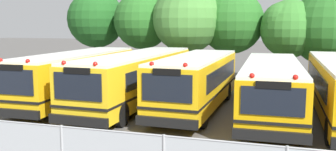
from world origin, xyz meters
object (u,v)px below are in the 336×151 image
tree_0 (95,18)px  tree_2 (185,16)px  tree_4 (288,27)px  school_bus_0 (77,75)px  tree_5 (328,27)px  school_bus_2 (197,80)px  tree_1 (145,19)px  school_bus_3 (272,85)px  tree_3 (231,21)px  school_bus_1 (137,76)px

tree_0 → tree_2: (8.46, -1.99, 0.07)m
tree_4 → school_bus_0: bearing=-139.7°
tree_5 → tree_2: bearing=-176.2°
school_bus_0 → school_bus_2: 6.62m
tree_1 → tree_2: tree_2 is taller
tree_0 → tree_5: tree_0 is taller
school_bus_3 → tree_5: bearing=-110.9°
school_bus_0 → school_bus_2: school_bus_0 is taller
tree_1 → tree_2: (3.46, -0.87, 0.19)m
school_bus_0 → tree_3: size_ratio=1.54×
school_bus_2 → tree_3: bearing=-90.2°
tree_3 → tree_4: bearing=-13.5°
school_bus_0 → tree_3: (6.95, 10.24, 2.96)m
tree_1 → tree_2: bearing=-14.1°
tree_3 → school_bus_3: bearing=-72.4°
tree_1 → tree_5: tree_1 is taller
school_bus_2 → tree_2: (-2.86, 9.00, 3.29)m
tree_3 → tree_5: 6.59m
school_bus_2 → tree_4: tree_4 is taller
school_bus_1 → school_bus_3: 6.77m
tree_1 → tree_2: 3.57m
school_bus_3 → tree_0: 18.63m
tree_1 → school_bus_2: bearing=-57.4°
school_bus_3 → tree_1: tree_1 is taller
tree_2 → tree_3: (3.18, 1.28, -0.32)m
school_bus_0 → tree_1: size_ratio=1.55×
tree_4 → tree_5: size_ratio=0.90×
tree_5 → school_bus_0: bearing=-144.6°
tree_3 → tree_0: bearing=176.5°
school_bus_3 → tree_1: size_ratio=1.65×
tree_2 → tree_4: size_ratio=1.22×
school_bus_3 → tree_2: tree_2 is taller
school_bus_1 → school_bus_3: school_bus_1 is taller
tree_3 → tree_5: (6.54, -0.64, -0.41)m
school_bus_2 → school_bus_0: bearing=1.3°
tree_2 → school_bus_0: bearing=-112.8°
tree_0 → tree_1: bearing=-12.7°
school_bus_2 → tree_1: bearing=-55.8°
school_bus_3 → tree_1: (-9.83, 9.64, 3.20)m
school_bus_0 → tree_1: (0.31, 9.83, 3.09)m
tree_1 → tree_3: 6.65m
tree_2 → tree_0: bearing=166.7°
school_bus_2 → tree_1: size_ratio=1.40×
school_bus_0 → tree_5: size_ratio=1.60×
school_bus_0 → school_bus_1: school_bus_1 is taller
school_bus_1 → tree_4: (7.57, 8.97, 2.49)m
school_bus_2 → tree_5: 12.11m
school_bus_1 → tree_3: bearing=-108.3°
tree_3 → tree_5: size_ratio=1.03×
tree_2 → tree_3: size_ratio=1.06×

